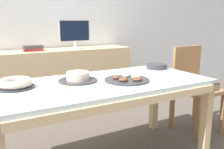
{
  "coord_description": "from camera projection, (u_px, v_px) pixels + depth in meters",
  "views": [
    {
      "loc": [
        -0.9,
        -1.76,
        1.22
      ],
      "look_at": [
        0.06,
        -0.04,
        0.79
      ],
      "focal_mm": 40.0,
      "sensor_mm": 36.0,
      "label": 1
    }
  ],
  "objects": [
    {
      "name": "dining_table",
      "position": [
        103.0,
        92.0,
        2.05
      ],
      "size": [
        1.79,
        0.85,
        0.73
      ],
      "color": "silver",
      "rests_on": "ground"
    },
    {
      "name": "plate_stack",
      "position": [
        157.0,
        66.0,
        2.57
      ],
      "size": [
        0.21,
        0.21,
        0.05
      ],
      "color": "#333338",
      "rests_on": "dining_table"
    },
    {
      "name": "book_stack",
      "position": [
        33.0,
        48.0,
        3.07
      ],
      "size": [
        0.24,
        0.17,
        0.07
      ],
      "color": "maroon",
      "rests_on": "sideboard"
    },
    {
      "name": "cake_chocolate_round",
      "position": [
        78.0,
        77.0,
        2.04
      ],
      "size": [
        0.32,
        0.32,
        0.08
      ],
      "color": "#333338",
      "rests_on": "dining_table"
    },
    {
      "name": "tealight_centre",
      "position": [
        69.0,
        89.0,
        1.77
      ],
      "size": [
        0.04,
        0.04,
        0.04
      ],
      "color": "silver",
      "rests_on": "dining_table"
    },
    {
      "name": "tealight_near_front",
      "position": [
        139.0,
        74.0,
        2.25
      ],
      "size": [
        0.04,
        0.04,
        0.04
      ],
      "color": "silver",
      "rests_on": "dining_table"
    },
    {
      "name": "tealight_near_cakes",
      "position": [
        111.0,
        87.0,
        1.82
      ],
      "size": [
        0.04,
        0.04,
        0.04
      ],
      "color": "silver",
      "rests_on": "dining_table"
    },
    {
      "name": "chair",
      "position": [
        193.0,
        84.0,
        2.79
      ],
      "size": [
        0.42,
        0.42,
        0.94
      ],
      "color": "olive",
      "rests_on": "ground"
    },
    {
      "name": "computer_monitor",
      "position": [
        75.0,
        34.0,
        3.3
      ],
      "size": [
        0.42,
        0.2,
        0.38
      ],
      "color": "silver",
      "rests_on": "sideboard"
    },
    {
      "name": "pastry_platter",
      "position": [
        127.0,
        79.0,
        2.06
      ],
      "size": [
        0.37,
        0.37,
        0.04
      ],
      "color": "#333338",
      "rests_on": "dining_table"
    },
    {
      "name": "wall_back",
      "position": [
        45.0,
        14.0,
        3.36
      ],
      "size": [
        8.0,
        0.1,
        2.6
      ],
      "primitive_type": "cube",
      "color": "silver",
      "rests_on": "ground"
    },
    {
      "name": "cake_golden_bundt",
      "position": [
        15.0,
        83.0,
        1.83
      ],
      "size": [
        0.27,
        0.27,
        0.07
      ],
      "color": "#333338",
      "rests_on": "dining_table"
    },
    {
      "name": "sideboard",
      "position": [
        55.0,
        82.0,
        3.29
      ],
      "size": [
        2.06,
        0.44,
        0.85
      ],
      "color": "#D1B284",
      "rests_on": "ground"
    }
  ]
}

